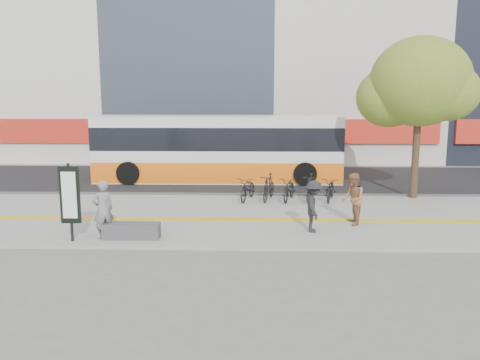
{
  "coord_description": "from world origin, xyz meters",
  "views": [
    {
      "loc": [
        0.87,
        -14.65,
        4.15
      ],
      "look_at": [
        0.39,
        2.0,
        1.22
      ],
      "focal_mm": 36.92,
      "sensor_mm": 36.0,
      "label": 1
    }
  ],
  "objects_px": {
    "pedestrian_tan": "(353,199)",
    "pedestrian_dark": "(314,206)",
    "signboard": "(70,196)",
    "bench": "(132,231)",
    "seated_woman": "(103,209)",
    "street_tree": "(418,84)",
    "bus": "(218,150)"
  },
  "relations": [
    {
      "from": "seated_woman",
      "to": "pedestrian_tan",
      "type": "distance_m",
      "value": 7.58
    },
    {
      "from": "street_tree",
      "to": "bus",
      "type": "height_order",
      "value": "street_tree"
    },
    {
      "from": "bus",
      "to": "pedestrian_tan",
      "type": "relative_size",
      "value": 7.01
    },
    {
      "from": "pedestrian_tan",
      "to": "street_tree",
      "type": "bearing_deg",
      "value": 141.53
    },
    {
      "from": "signboard",
      "to": "pedestrian_dark",
      "type": "height_order",
      "value": "signboard"
    },
    {
      "from": "street_tree",
      "to": "bench",
      "type": "bearing_deg",
      "value": -148.38
    },
    {
      "from": "signboard",
      "to": "pedestrian_tan",
      "type": "bearing_deg",
      "value": 13.94
    },
    {
      "from": "bench",
      "to": "seated_woman",
      "type": "bearing_deg",
      "value": 178.94
    },
    {
      "from": "street_tree",
      "to": "pedestrian_tan",
      "type": "relative_size",
      "value": 3.86
    },
    {
      "from": "signboard",
      "to": "pedestrian_tan",
      "type": "relative_size",
      "value": 1.34
    },
    {
      "from": "seated_woman",
      "to": "pedestrian_tan",
      "type": "bearing_deg",
      "value": 157.05
    },
    {
      "from": "signboard",
      "to": "seated_woman",
      "type": "relative_size",
      "value": 1.31
    },
    {
      "from": "street_tree",
      "to": "pedestrian_dark",
      "type": "height_order",
      "value": "street_tree"
    },
    {
      "from": "signboard",
      "to": "bus",
      "type": "height_order",
      "value": "bus"
    },
    {
      "from": "bench",
      "to": "seated_woman",
      "type": "distance_m",
      "value": 1.01
    },
    {
      "from": "bench",
      "to": "pedestrian_dark",
      "type": "bearing_deg",
      "value": 9.26
    },
    {
      "from": "seated_woman",
      "to": "street_tree",
      "type": "bearing_deg",
      "value": 173.58
    },
    {
      "from": "bus",
      "to": "seated_woman",
      "type": "height_order",
      "value": "bus"
    },
    {
      "from": "bench",
      "to": "bus",
      "type": "height_order",
      "value": "bus"
    },
    {
      "from": "street_tree",
      "to": "seated_woman",
      "type": "xyz_separation_m",
      "value": [
        -10.58,
        -6.01,
        -3.6
      ]
    },
    {
      "from": "pedestrian_tan",
      "to": "pedestrian_dark",
      "type": "height_order",
      "value": "pedestrian_tan"
    },
    {
      "from": "bus",
      "to": "pedestrian_tan",
      "type": "height_order",
      "value": "bus"
    },
    {
      "from": "pedestrian_dark",
      "to": "bench",
      "type": "bearing_deg",
      "value": 100.76
    },
    {
      "from": "signboard",
      "to": "bench",
      "type": "bearing_deg",
      "value": 10.81
    },
    {
      "from": "bus",
      "to": "pedestrian_dark",
      "type": "relative_size",
      "value": 7.42
    },
    {
      "from": "seated_woman",
      "to": "signboard",
      "type": "bearing_deg",
      "value": -14.19
    },
    {
      "from": "street_tree",
      "to": "bus",
      "type": "xyz_separation_m",
      "value": [
        -8.02,
        3.68,
        -3.02
      ]
    },
    {
      "from": "signboard",
      "to": "bus",
      "type": "bearing_deg",
      "value": 71.41
    },
    {
      "from": "bench",
      "to": "signboard",
      "type": "bearing_deg",
      "value": -169.19
    },
    {
      "from": "signboard",
      "to": "pedestrian_dark",
      "type": "distance_m",
      "value": 6.96
    },
    {
      "from": "signboard",
      "to": "pedestrian_tan",
      "type": "distance_m",
      "value": 8.44
    },
    {
      "from": "pedestrian_dark",
      "to": "pedestrian_tan",
      "type": "bearing_deg",
      "value": -55.41
    }
  ]
}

